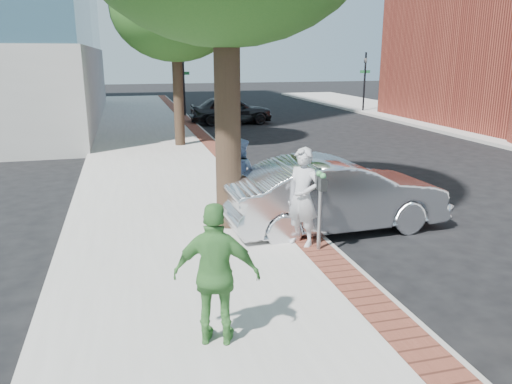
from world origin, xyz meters
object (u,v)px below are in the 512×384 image
object	(u,v)px
bg_car	(231,110)
person_gray	(303,197)
person_green	(217,275)
person_officer	(240,176)
parking_meter	(320,195)
sedan_silver	(335,194)

from	to	relation	value
bg_car	person_gray	bearing A→B (deg)	172.45
person_green	person_officer	bearing A→B (deg)	-87.76
person_gray	bg_car	world-z (taller)	person_gray
parking_meter	bg_car	world-z (taller)	parking_meter
person_green	sedan_silver	distance (m)	5.07
parking_meter	bg_car	xyz separation A→B (m)	(2.31, 18.69, -0.45)
parking_meter	person_officer	world-z (taller)	person_officer
parking_meter	bg_car	distance (m)	18.84
sedan_silver	parking_meter	bearing A→B (deg)	143.56
bg_car	person_green	bearing A→B (deg)	167.87
person_gray	bg_car	distance (m)	18.53
person_gray	sedan_silver	world-z (taller)	person_gray
person_officer	person_green	xyz separation A→B (m)	(-1.45, -5.08, 0.04)
sedan_silver	person_officer	bearing A→B (deg)	53.46
person_gray	sedan_silver	bearing A→B (deg)	93.20
sedan_silver	bg_car	world-z (taller)	sedan_silver
sedan_silver	bg_car	size ratio (longest dim) A/B	1.07
parking_meter	person_officer	xyz separation A→B (m)	(-0.90, 2.54, -0.19)
bg_car	sedan_silver	bearing A→B (deg)	175.59
person_officer	sedan_silver	bearing A→B (deg)	-157.40
person_officer	bg_car	size ratio (longest dim) A/B	0.39
person_green	bg_car	distance (m)	21.74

